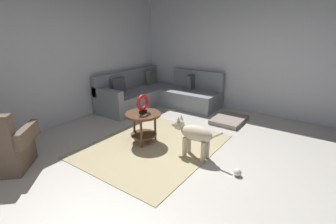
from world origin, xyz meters
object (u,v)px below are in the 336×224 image
at_px(armchair, 1,149).
at_px(side_table, 143,120).
at_px(dog_toy_ball, 237,172).
at_px(torus_sculpture, 143,103).
at_px(sectional_couch, 157,95).
at_px(dog, 194,134).
at_px(dog_bed_mat, 229,120).

xyz_separation_m(armchair, side_table, (1.79, -1.02, 0.09)).
bearing_deg(dog_toy_ball, torus_sculpture, 88.15).
bearing_deg(torus_sculpture, sectional_couch, 31.01).
xyz_separation_m(torus_sculpture, dog_toy_ball, (-0.05, -1.70, -0.66)).
bearing_deg(sectional_couch, torus_sculpture, -148.99).
relative_size(dog, dog_toy_ball, 7.87).
height_order(armchair, dog_bed_mat, armchair).
distance_m(sectional_couch, dog, 2.69).
distance_m(armchair, side_table, 2.06).
height_order(armchair, torus_sculpture, armchair).
height_order(armchair, dog, armchair).
xyz_separation_m(sectional_couch, torus_sculpture, (-1.81, -1.09, 0.42)).
bearing_deg(dog_toy_ball, sectional_couch, 56.20).
height_order(side_table, torus_sculpture, torus_sculpture).
bearing_deg(dog, side_table, 91.73).
bearing_deg(torus_sculpture, armchair, 150.35).
distance_m(side_table, dog, 0.95).
bearing_deg(sectional_couch, dog_bed_mat, -90.36).
bearing_deg(dog_bed_mat, dog_toy_ball, -155.34).
height_order(dog, dog_toy_ball, dog).
height_order(sectional_couch, dog_bed_mat, sectional_couch).
relative_size(side_table, dog_toy_ball, 5.57).
bearing_deg(sectional_couch, dog_toy_ball, -123.80).
xyz_separation_m(armchair, dog_toy_ball, (1.73, -2.71, -0.27)).
distance_m(torus_sculpture, dog, 1.01).
xyz_separation_m(sectional_couch, dog_toy_ball, (-1.86, -2.79, -0.24)).
bearing_deg(torus_sculpture, dog_toy_ball, -91.85).
distance_m(side_table, dog_bed_mat, 2.02).
bearing_deg(dog_bed_mat, dog, -176.65).
distance_m(armchair, dog, 2.70).
distance_m(side_table, torus_sculpture, 0.29).
relative_size(side_table, dog, 0.71).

